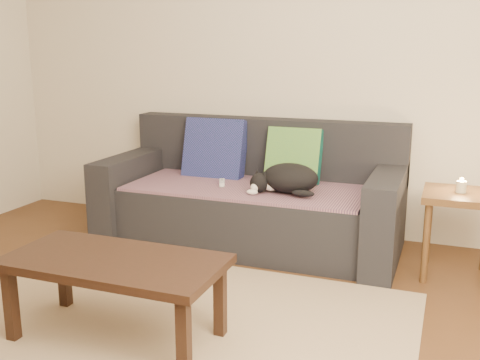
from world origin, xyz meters
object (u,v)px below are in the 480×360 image
Objects in this scene: sofa at (252,201)px; wii_remote_a at (222,183)px; coffee_table at (115,268)px; wii_remote_b at (263,187)px; cat at (287,179)px; side_table at (459,207)px.

sofa reaches higher than wii_remote_a.
wii_remote_a is at bearing 92.01° from coffee_table.
sofa is 0.23m from wii_remote_b.
cat is at bearing 72.33° from coffee_table.
wii_remote_b is (-0.18, 0.04, -0.08)m from cat.
wii_remote_a is at bearing -173.42° from cat.
wii_remote_a is 1.45m from coffee_table.
wii_remote_b reaches higher than coffee_table.
sofa reaches higher than side_table.
sofa is at bearing 62.44° from wii_remote_b.
wii_remote_a is 0.14× the size of coffee_table.
wii_remote_a is at bearing 178.56° from side_table.
cat is at bearing -118.50° from wii_remote_a.
sofa is 0.26m from wii_remote_a.
cat is 1.08m from side_table.
sofa is at bearing 85.12° from coffee_table.
wii_remote_b is 0.28× the size of side_table.
side_table is at bearing 42.79° from coffee_table.
cat is 1.47m from coffee_table.
wii_remote_a is 1.57m from side_table.
sofa is 4.34× the size of cat.
cat reaches higher than side_table.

